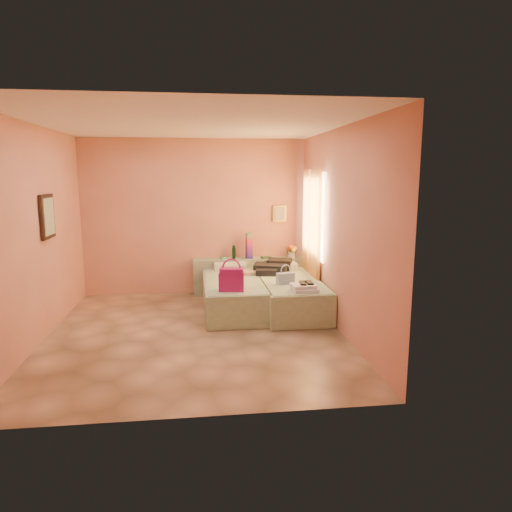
{
  "coord_description": "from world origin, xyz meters",
  "views": [
    {
      "loc": [
        0.08,
        -6.08,
        2.16
      ],
      "look_at": [
        0.94,
        0.85,
        0.91
      ],
      "focal_mm": 32.0,
      "sensor_mm": 36.0,
      "label": 1
    }
  ],
  "objects_px": {
    "green_book": "(266,257)",
    "towel_stack": "(305,288)",
    "headboard_ledge": "(249,275)",
    "blue_handbag": "(285,278)",
    "flower_vase": "(292,250)",
    "bed_left": "(233,295)",
    "magenta_handbag": "(232,279)",
    "bed_right": "(289,295)",
    "water_bottle": "(234,252)"
  },
  "relations": [
    {
      "from": "headboard_ledge",
      "to": "blue_handbag",
      "type": "bearing_deg",
      "value": -74.42
    },
    {
      "from": "headboard_ledge",
      "to": "flower_vase",
      "type": "bearing_deg",
      "value": -5.69
    },
    {
      "from": "bed_left",
      "to": "towel_stack",
      "type": "relative_size",
      "value": 5.71
    },
    {
      "from": "green_book",
      "to": "blue_handbag",
      "type": "distance_m",
      "value": 1.4
    },
    {
      "from": "green_book",
      "to": "blue_handbag",
      "type": "xyz_separation_m",
      "value": [
        0.09,
        -1.4,
        -0.08
      ]
    },
    {
      "from": "bed_right",
      "to": "magenta_handbag",
      "type": "relative_size",
      "value": 5.58
    },
    {
      "from": "headboard_ledge",
      "to": "bed_right",
      "type": "relative_size",
      "value": 1.02
    },
    {
      "from": "headboard_ledge",
      "to": "water_bottle",
      "type": "relative_size",
      "value": 8.73
    },
    {
      "from": "bed_left",
      "to": "bed_right",
      "type": "xyz_separation_m",
      "value": [
        0.9,
        -0.11,
        0.0
      ]
    },
    {
      "from": "bed_right",
      "to": "towel_stack",
      "type": "xyz_separation_m",
      "value": [
        0.07,
        -0.77,
        0.3
      ]
    },
    {
      "from": "bed_right",
      "to": "towel_stack",
      "type": "relative_size",
      "value": 5.71
    },
    {
      "from": "magenta_handbag",
      "to": "blue_handbag",
      "type": "bearing_deg",
      "value": 27.88
    },
    {
      "from": "bed_right",
      "to": "blue_handbag",
      "type": "bearing_deg",
      "value": -113.8
    },
    {
      "from": "towel_stack",
      "to": "flower_vase",
      "type": "bearing_deg",
      "value": 84.47
    },
    {
      "from": "bed_right",
      "to": "green_book",
      "type": "bearing_deg",
      "value": 100.36
    },
    {
      "from": "green_book",
      "to": "towel_stack",
      "type": "height_order",
      "value": "green_book"
    },
    {
      "from": "bed_left",
      "to": "magenta_handbag",
      "type": "relative_size",
      "value": 5.58
    },
    {
      "from": "blue_handbag",
      "to": "green_book",
      "type": "bearing_deg",
      "value": 80.79
    },
    {
      "from": "bed_left",
      "to": "flower_vase",
      "type": "relative_size",
      "value": 6.98
    },
    {
      "from": "headboard_ledge",
      "to": "blue_handbag",
      "type": "distance_m",
      "value": 1.52
    },
    {
      "from": "blue_handbag",
      "to": "bed_left",
      "type": "bearing_deg",
      "value": 140.11
    },
    {
      "from": "flower_vase",
      "to": "magenta_handbag",
      "type": "relative_size",
      "value": 0.8
    },
    {
      "from": "bed_right",
      "to": "towel_stack",
      "type": "distance_m",
      "value": 0.83
    },
    {
      "from": "flower_vase",
      "to": "towel_stack",
      "type": "distance_m",
      "value": 1.87
    },
    {
      "from": "bed_right",
      "to": "blue_handbag",
      "type": "distance_m",
      "value": 0.46
    },
    {
      "from": "bed_right",
      "to": "bed_left",
      "type": "bearing_deg",
      "value": 172.57
    },
    {
      "from": "towel_stack",
      "to": "blue_handbag",
      "type": "bearing_deg",
      "value": 111.69
    },
    {
      "from": "bed_left",
      "to": "magenta_handbag",
      "type": "bearing_deg",
      "value": -96.84
    },
    {
      "from": "headboard_ledge",
      "to": "water_bottle",
      "type": "bearing_deg",
      "value": 178.17
    },
    {
      "from": "bed_left",
      "to": "bed_right",
      "type": "bearing_deg",
      "value": -7.43
    },
    {
      "from": "bed_right",
      "to": "green_book",
      "type": "height_order",
      "value": "green_book"
    },
    {
      "from": "bed_left",
      "to": "blue_handbag",
      "type": "bearing_deg",
      "value": -27.49
    },
    {
      "from": "flower_vase",
      "to": "green_book",
      "type": "bearing_deg",
      "value": 175.94
    },
    {
      "from": "bed_left",
      "to": "green_book",
      "type": "bearing_deg",
      "value": 55.15
    },
    {
      "from": "towel_stack",
      "to": "magenta_handbag",
      "type": "bearing_deg",
      "value": 170.65
    },
    {
      "from": "water_bottle",
      "to": "magenta_handbag",
      "type": "height_order",
      "value": "water_bottle"
    },
    {
      "from": "bed_left",
      "to": "towel_stack",
      "type": "xyz_separation_m",
      "value": [
        0.97,
        -0.88,
        0.3
      ]
    },
    {
      "from": "magenta_handbag",
      "to": "blue_handbag",
      "type": "xyz_separation_m",
      "value": [
        0.85,
        0.31,
        -0.08
      ]
    },
    {
      "from": "headboard_ledge",
      "to": "bed_right",
      "type": "bearing_deg",
      "value": -65.59
    },
    {
      "from": "flower_vase",
      "to": "magenta_handbag",
      "type": "bearing_deg",
      "value": -126.15
    },
    {
      "from": "blue_handbag",
      "to": "flower_vase",
      "type": "bearing_deg",
      "value": 61.72
    },
    {
      "from": "flower_vase",
      "to": "blue_handbag",
      "type": "distance_m",
      "value": 1.43
    },
    {
      "from": "flower_vase",
      "to": "towel_stack",
      "type": "height_order",
      "value": "flower_vase"
    },
    {
      "from": "green_book",
      "to": "towel_stack",
      "type": "bearing_deg",
      "value": -95.71
    },
    {
      "from": "flower_vase",
      "to": "blue_handbag",
      "type": "height_order",
      "value": "flower_vase"
    },
    {
      "from": "towel_stack",
      "to": "bed_left",
      "type": "bearing_deg",
      "value": 137.87
    },
    {
      "from": "water_bottle",
      "to": "magenta_handbag",
      "type": "relative_size",
      "value": 0.65
    },
    {
      "from": "green_book",
      "to": "bed_left",
      "type": "bearing_deg",
      "value": -138.55
    },
    {
      "from": "bed_right",
      "to": "magenta_handbag",
      "type": "bearing_deg",
      "value": -149.16
    },
    {
      "from": "headboard_ledge",
      "to": "green_book",
      "type": "height_order",
      "value": "green_book"
    }
  ]
}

